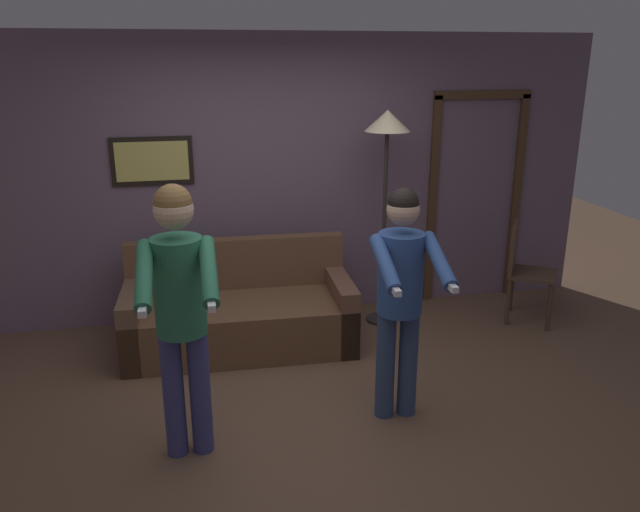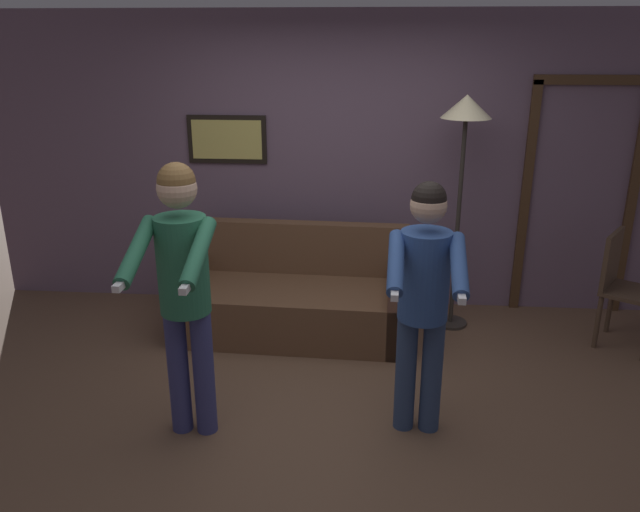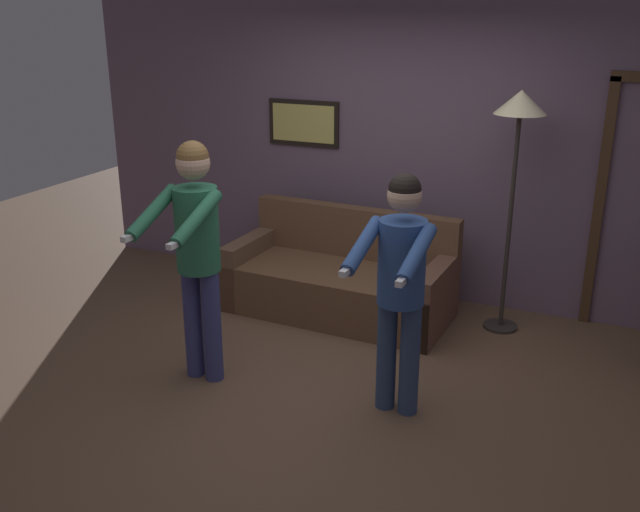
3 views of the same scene
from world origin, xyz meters
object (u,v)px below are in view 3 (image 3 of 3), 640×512
(couch, at_px, (341,282))
(person_standing_right, at_px, (400,275))
(torchiere_lamp, at_px, (519,125))
(person_standing_left, at_px, (196,240))

(couch, height_order, person_standing_right, person_standing_right)
(torchiere_lamp, relative_size, person_standing_right, 1.21)
(couch, distance_m, person_standing_left, 1.73)
(couch, relative_size, person_standing_left, 1.12)
(torchiere_lamp, bearing_deg, couch, -170.04)
(torchiere_lamp, bearing_deg, person_standing_left, -136.33)
(torchiere_lamp, xyz_separation_m, person_standing_left, (-1.81, -1.72, -0.64))
(couch, xyz_separation_m, person_standing_left, (-0.46, -1.49, 0.77))
(person_standing_right, bearing_deg, couch, 125.15)
(person_standing_left, bearing_deg, torchiere_lamp, 43.67)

